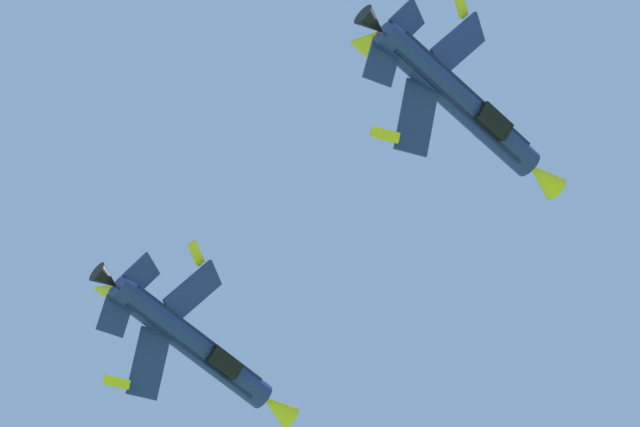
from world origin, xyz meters
TOP-DOWN VIEW (x-y plane):
  - fighter_jet_left_wing at (27.06, 54.17)m, footprint 15.88×7.52m
  - fighter_jet_right_wing at (31.16, 31.98)m, footprint 15.88×7.44m

SIDE VIEW (x-z plane):
  - fighter_jet_left_wing at x=27.06m, z-range 76.49..83.99m
  - fighter_jet_right_wing at x=31.16m, z-range 77.27..84.84m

